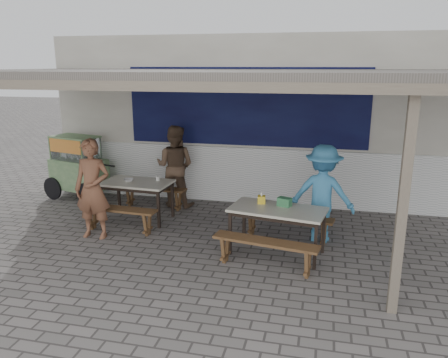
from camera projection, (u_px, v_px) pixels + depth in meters
ground at (220, 261)px, 6.65m from camera, size 60.00×60.00×0.00m
back_wall at (258, 120)px, 9.59m from camera, size 9.00×1.28×3.50m
warung_roof at (235, 77)px, 6.81m from camera, size 9.00×4.21×2.81m
table_left at (137, 186)px, 8.27m from camera, size 1.33×0.84×0.75m
bench_left_street at (119, 214)px, 7.70m from camera, size 1.41×0.36×0.45m
bench_left_wall at (154, 193)px, 9.01m from camera, size 1.41×0.36×0.45m
table_right at (278, 213)px, 6.74m from camera, size 1.55×0.98×0.75m
bench_right_street at (265, 248)px, 6.29m from camera, size 1.57×0.54×0.45m
bench_right_wall at (287, 221)px, 7.36m from camera, size 1.57×0.54×0.45m
vendor_cart at (78, 165)px, 9.54m from camera, size 1.81×1.00×1.40m
patron_street_side at (93, 189)px, 7.37m from camera, size 0.64×0.44×1.72m
patron_wall_side at (175, 166)px, 9.07m from camera, size 0.86×0.68×1.70m
patron_right_table at (323, 194)px, 7.24m from camera, size 1.14×0.75×1.64m
tissue_box at (261, 200)px, 6.96m from camera, size 0.14×0.14×0.12m
donation_box at (284, 202)px, 6.81m from camera, size 0.24×0.20×0.14m
condiment_jar at (158, 178)px, 8.33m from camera, size 0.07×0.07×0.08m
condiment_bowl at (129, 180)px, 8.28m from camera, size 0.25×0.25×0.05m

